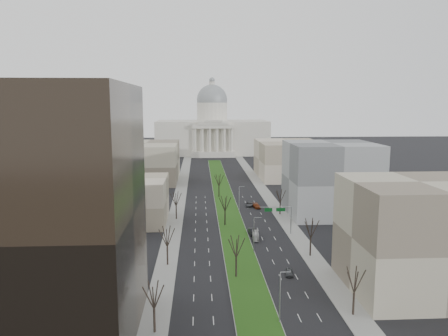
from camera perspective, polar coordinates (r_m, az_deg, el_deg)
name	(u,v)px	position (r m, az deg, el deg)	size (l,w,h in m)	color
ground	(224,197)	(173.18, 0.00, -3.83)	(600.00, 600.00, 0.00)	black
median	(224,197)	(172.17, 0.02, -3.87)	(8.00, 222.03, 0.20)	#999993
sidewalk_left	(177,214)	(148.77, -6.22, -5.93)	(5.00, 330.00, 0.15)	gray
sidewalk_right	(279,212)	(151.04, 7.22, -5.73)	(5.00, 330.00, 0.15)	gray
capitol	(212,131)	(319.27, -1.55, 4.81)	(80.00, 46.00, 55.00)	beige
building_glass_tower	(22,215)	(74.22, -24.88, -5.64)	(34.00, 30.00, 40.00)	black
building_beige_left	(124,201)	(139.18, -12.88, -4.18)	(26.00, 22.00, 14.00)	tan
building_tan_right	(416,236)	(95.13, 23.80, -8.17)	(26.00, 24.00, 22.00)	gray
building_grey_right	(331,179)	(149.62, 13.75, -1.37)	(28.00, 26.00, 24.00)	slate
building_far_left	(146,162)	(212.26, -10.11, 0.80)	(30.00, 40.00, 18.00)	gray
building_far_right	(289,159)	(220.29, 8.44, 1.12)	(30.00, 40.00, 18.00)	tan
tree_left_near	(154,295)	(73.90, -9.16, -16.00)	(5.10, 5.10, 9.18)	black
tree_left_mid	(167,236)	(101.73, -7.45, -8.78)	(5.40, 5.40, 9.72)	black
tree_left_far	(176,198)	(140.38, -6.29, -3.97)	(5.28, 5.28, 9.50)	black
tree_right_near	(355,279)	(81.71, 16.70, -13.74)	(5.16, 5.16, 9.29)	black
tree_right_mid	(311,228)	(108.63, 11.29, -7.66)	(5.52, 5.52, 9.94)	black
tree_right_far	(280,195)	(146.65, 7.37, -3.57)	(5.04, 5.04, 9.07)	black
tree_median_a	(236,246)	(94.16, 1.61, -10.14)	(5.40, 5.40, 9.72)	black
tree_median_b	(225,203)	(132.57, 0.13, -4.60)	(5.40, 5.40, 9.72)	black
tree_median_c	(219,180)	(171.71, -0.67, -1.56)	(5.40, 5.40, 9.72)	black
streetlamp_median_a	(280,296)	(77.28, 7.36, -16.29)	(1.90, 0.20, 9.16)	gray
streetlamp_median_b	(254,234)	(109.62, 3.96, -8.64)	(1.90, 0.20, 9.16)	gray
streetlamp_median_c	(239,199)	(148.07, 2.01, -4.07)	(1.90, 0.20, 9.16)	gray
mast_arm_signs	(282,213)	(125.05, 7.55, -5.90)	(9.12, 0.24, 8.09)	gray
car_grey_near	(289,272)	(98.50, 8.50, -13.30)	(1.58, 3.94, 1.34)	#434649
car_black	(252,232)	(125.47, 3.71, -8.30)	(1.78, 5.09, 1.68)	black
car_red	(257,206)	(156.13, 4.28, -4.96)	(2.07, 5.10, 1.48)	maroon
car_grey_far	(249,204)	(158.49, 3.31, -4.76)	(2.30, 4.99, 1.39)	#43444A
box_van	(256,236)	(121.64, 4.15, -8.79)	(1.61, 6.89, 1.92)	silver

